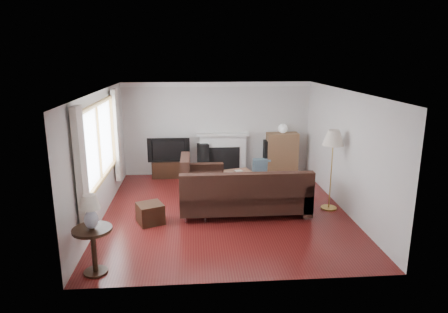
{
  "coord_description": "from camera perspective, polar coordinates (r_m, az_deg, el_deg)",
  "views": [
    {
      "loc": [
        -0.64,
        -7.86,
        3.2
      ],
      "look_at": [
        0.0,
        0.3,
        1.1
      ],
      "focal_mm": 32.0,
      "sensor_mm": 36.0,
      "label": 1
    }
  ],
  "objects": [
    {
      "name": "coffee_table",
      "position": [
        9.68,
        0.82,
        -3.55
      ],
      "size": [
        1.24,
        0.9,
        0.44
      ],
      "primitive_type": "cube",
      "rotation": [
        0.0,
        0.0,
        0.28
      ],
      "color": "brown",
      "rests_on": "ground"
    },
    {
      "name": "fireplace",
      "position": [
        10.85,
        -0.18,
        0.39
      ],
      "size": [
        1.4,
        0.26,
        1.15
      ],
      "primitive_type": "cube",
      "color": "white",
      "rests_on": "room"
    },
    {
      "name": "tv_stand",
      "position": [
        10.8,
        -7.77,
        -1.73
      ],
      "size": [
        0.91,
        0.41,
        0.45
      ],
      "primitive_type": "cube",
      "color": "black",
      "rests_on": "ground"
    },
    {
      "name": "speaker_left",
      "position": [
        10.77,
        -2.99,
        -0.47
      ],
      "size": [
        0.32,
        0.36,
        0.89
      ],
      "primitive_type": "cube",
      "rotation": [
        0.0,
        0.0,
        0.3
      ],
      "color": "black",
      "rests_on": "ground"
    },
    {
      "name": "room",
      "position": [
        8.13,
        0.17,
        0.5
      ],
      "size": [
        5.1,
        5.6,
        2.54
      ],
      "color": "#581513",
      "rests_on": "ground"
    },
    {
      "name": "footstool",
      "position": [
        7.98,
        -10.49,
        -7.99
      ],
      "size": [
        0.61,
        0.61,
        0.39
      ],
      "primitive_type": "cube",
      "rotation": [
        0.0,
        0.0,
        0.4
      ],
      "color": "black",
      "rests_on": "ground"
    },
    {
      "name": "bookshelf",
      "position": [
        10.98,
        8.27,
        0.39
      ],
      "size": [
        0.84,
        0.4,
        1.15
      ],
      "primitive_type": "cube",
      "color": "brown",
      "rests_on": "ground"
    },
    {
      "name": "speaker_right",
      "position": [
        10.95,
        6.34,
        -0.13
      ],
      "size": [
        0.27,
        0.32,
        0.94
      ],
      "primitive_type": "cube",
      "rotation": [
        0.0,
        0.0,
        -0.03
      ],
      "color": "black",
      "rests_on": "ground"
    },
    {
      "name": "table_lamp",
      "position": [
        6.15,
        -18.53,
        -7.53
      ],
      "size": [
        0.32,
        0.32,
        0.51
      ],
      "primitive_type": "cube",
      "color": "silver",
      "rests_on": "side_table"
    },
    {
      "name": "globe_lamp",
      "position": [
        10.83,
        8.4,
        3.97
      ],
      "size": [
        0.24,
        0.24,
        0.24
      ],
      "primitive_type": "sphere",
      "color": "white",
      "rests_on": "bookshelf"
    },
    {
      "name": "side_table",
      "position": [
        6.4,
        -18.08,
        -12.69
      ],
      "size": [
        0.58,
        0.58,
        0.73
      ],
      "primitive_type": "cube",
      "color": "black",
      "rests_on": "ground"
    },
    {
      "name": "sectional_sofa",
      "position": [
        8.21,
        2.93,
        -5.13
      ],
      "size": [
        2.84,
        2.08,
        0.92
      ],
      "primitive_type": "cube",
      "color": "black",
      "rests_on": "ground"
    },
    {
      "name": "television",
      "position": [
        10.66,
        -7.87,
        1.09
      ],
      "size": [
        1.1,
        0.14,
        0.63
      ],
      "primitive_type": "imported",
      "color": "black",
      "rests_on": "tv_stand"
    },
    {
      "name": "floor_lamp",
      "position": [
        8.63,
        15.08,
        -1.92
      ],
      "size": [
        0.45,
        0.45,
        1.7
      ],
      "primitive_type": "cube",
      "rotation": [
        0.0,
        0.0,
        0.03
      ],
      "color": "gold",
      "rests_on": "ground"
    },
    {
      "name": "window",
      "position": [
        8.04,
        -17.39,
        1.88
      ],
      "size": [
        0.12,
        2.74,
        1.54
      ],
      "primitive_type": "cube",
      "color": "olive",
      "rests_on": "room"
    },
    {
      "name": "curtain_near",
      "position": [
        6.64,
        -19.69,
        -2.21
      ],
      "size": [
        0.1,
        0.35,
        2.1
      ],
      "primitive_type": "cube",
      "color": "beige",
      "rests_on": "room"
    },
    {
      "name": "curtain_far",
      "position": [
        9.52,
        -15.07,
        2.99
      ],
      "size": [
        0.1,
        0.35,
        2.1
      ],
      "primitive_type": "cube",
      "color": "beige",
      "rests_on": "room"
    }
  ]
}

